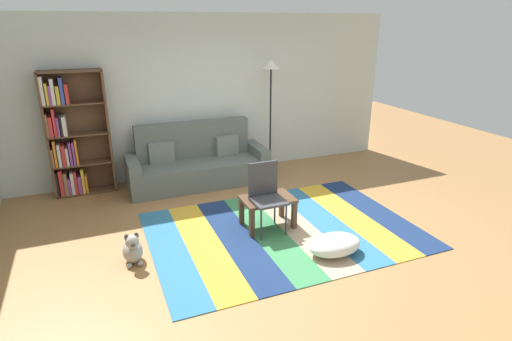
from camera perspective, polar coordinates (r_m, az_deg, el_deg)
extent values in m
plane|color=#9E7042|center=(5.42, 1.67, -8.43)|extent=(14.00, 14.00, 0.00)
cube|color=silver|center=(7.28, -6.47, 10.15)|extent=(6.80, 0.10, 2.70)
cube|color=teal|center=(5.07, -11.76, -11.03)|extent=(0.42, 2.39, 0.01)
cube|color=gold|center=(5.14, -7.08, -10.26)|extent=(0.42, 2.39, 0.01)
cube|color=navy|center=(5.24, -2.58, -9.44)|extent=(0.42, 2.39, 0.01)
cube|color=#387F4C|center=(5.38, 1.70, -8.62)|extent=(0.42, 2.39, 0.01)
cube|color=tan|center=(5.55, 5.72, -7.79)|extent=(0.42, 2.39, 0.01)
cube|color=teal|center=(5.74, 9.48, -6.98)|extent=(0.42, 2.39, 0.01)
cube|color=gold|center=(5.95, 12.98, -6.20)|extent=(0.42, 2.39, 0.01)
cube|color=navy|center=(6.19, 16.20, -5.45)|extent=(0.42, 2.39, 0.01)
cube|color=#59605B|center=(6.91, -7.86, -0.33)|extent=(1.90, 0.80, 0.40)
cube|color=#59605B|center=(7.04, -8.68, 4.28)|extent=(1.90, 0.20, 0.60)
cube|color=#59605B|center=(6.73, -16.48, -0.84)|extent=(0.18, 0.80, 0.56)
cube|color=#59605B|center=(7.19, 0.14, 1.36)|extent=(0.18, 0.80, 0.56)
cube|color=slate|center=(6.86, -12.83, 2.38)|extent=(0.42, 0.19, 0.36)
cube|color=slate|center=(7.11, -4.07, 3.44)|extent=(0.42, 0.19, 0.36)
cube|color=brown|center=(6.88, -26.79, 4.15)|extent=(0.04, 0.28, 1.91)
cube|color=brown|center=(6.85, -19.61, 5.10)|extent=(0.04, 0.28, 1.91)
cube|color=brown|center=(6.98, -23.21, 4.89)|extent=(0.90, 0.01, 1.91)
cube|color=brown|center=(7.13, -22.19, -2.61)|extent=(0.86, 0.28, 0.02)
cube|color=brown|center=(6.98, -22.69, 0.94)|extent=(0.86, 0.28, 0.02)
cube|color=brown|center=(6.85, -23.21, 4.63)|extent=(0.86, 0.28, 0.02)
cube|color=brown|center=(6.76, -23.75, 8.44)|extent=(0.86, 0.28, 0.02)
cube|color=brown|center=(6.69, -24.31, 12.35)|extent=(0.86, 0.28, 0.02)
cube|color=black|center=(7.06, -25.61, -1.61)|extent=(0.03, 0.21, 0.38)
cube|color=red|center=(7.04, -25.20, -1.50)|extent=(0.05, 0.18, 0.40)
cube|color=#8C6647|center=(7.04, -24.68, -1.64)|extent=(0.05, 0.17, 0.35)
cube|color=purple|center=(7.07, -24.25, -1.88)|extent=(0.04, 0.21, 0.26)
cube|color=silver|center=(7.05, -23.92, -1.53)|extent=(0.05, 0.20, 0.34)
cube|color=red|center=(7.05, -23.54, -1.43)|extent=(0.04, 0.21, 0.35)
cube|color=purple|center=(7.08, -23.07, -1.61)|extent=(0.05, 0.26, 0.27)
cube|color=gold|center=(7.04, -22.70, -1.20)|extent=(0.04, 0.21, 0.39)
cube|color=orange|center=(7.06, -22.29, -1.54)|extent=(0.03, 0.22, 0.28)
cube|color=#8C6647|center=(6.91, -26.15, 1.57)|extent=(0.03, 0.17, 0.28)
cube|color=orange|center=(6.90, -25.89, 2.09)|extent=(0.03, 0.17, 0.40)
cube|color=silver|center=(6.91, -25.42, 1.92)|extent=(0.04, 0.19, 0.34)
cube|color=red|center=(6.94, -24.92, 2.00)|extent=(0.05, 0.25, 0.32)
cube|color=silver|center=(6.93, -24.51, 1.85)|extent=(0.03, 0.22, 0.28)
cube|color=purple|center=(6.90, -24.16, 2.18)|extent=(0.04, 0.20, 0.36)
cube|color=purple|center=(6.92, -23.79, 2.28)|extent=(0.03, 0.25, 0.36)
cube|color=orange|center=(6.91, -23.48, 2.46)|extent=(0.03, 0.23, 0.40)
cube|color=#8C6647|center=(6.82, -26.76, 5.59)|extent=(0.03, 0.22, 0.34)
cube|color=red|center=(6.82, -26.38, 5.49)|extent=(0.05, 0.23, 0.30)
cube|color=red|center=(6.79, -25.99, 5.98)|extent=(0.04, 0.21, 0.41)
cube|color=purple|center=(6.80, -25.57, 5.49)|extent=(0.03, 0.19, 0.28)
cube|color=black|center=(6.79, -25.26, 5.74)|extent=(0.03, 0.19, 0.33)
cube|color=silver|center=(6.81, -24.86, 5.66)|extent=(0.05, 0.24, 0.29)
cube|color=silver|center=(6.73, -27.35, 9.72)|extent=(0.05, 0.23, 0.41)
cube|color=gold|center=(6.74, -26.82, 9.41)|extent=(0.04, 0.25, 0.31)
cube|color=purple|center=(6.74, -26.47, 9.31)|extent=(0.03, 0.24, 0.28)
cube|color=silver|center=(6.70, -26.18, 9.72)|extent=(0.05, 0.19, 0.37)
cube|color=gold|center=(6.70, -25.60, 9.33)|extent=(0.05, 0.17, 0.26)
cube|color=#334CB2|center=(6.72, -25.18, 9.93)|extent=(0.05, 0.23, 0.38)
cube|color=red|center=(6.69, -24.60, 9.56)|extent=(0.05, 0.17, 0.29)
cube|color=#513826|center=(5.39, 1.62, -3.94)|extent=(0.67, 0.45, 0.04)
cube|color=#513826|center=(5.21, -0.57, -7.24)|extent=(0.06, 0.06, 0.37)
cube|color=#513826|center=(5.44, 5.27, -6.13)|extent=(0.06, 0.06, 0.37)
cube|color=#513826|center=(5.53, -2.01, -5.59)|extent=(0.06, 0.06, 0.37)
cube|color=#513826|center=(5.74, 3.56, -4.62)|extent=(0.06, 0.06, 0.37)
ellipsoid|color=white|center=(4.97, 10.77, -10.00)|extent=(0.64, 0.43, 0.23)
ellipsoid|color=#9E998E|center=(4.96, -16.61, -10.56)|extent=(0.22, 0.30, 0.26)
sphere|color=#9E998E|center=(4.78, -16.67, -9.36)|extent=(0.15, 0.15, 0.15)
ellipsoid|color=#474440|center=(4.73, -16.58, -9.81)|extent=(0.06, 0.07, 0.05)
ellipsoid|color=#474440|center=(4.77, -17.39, -8.79)|extent=(0.05, 0.04, 0.08)
ellipsoid|color=#474440|center=(4.78, -16.13, -8.61)|extent=(0.05, 0.04, 0.08)
sphere|color=#9E998E|center=(4.89, -17.02, -12.44)|extent=(0.06, 0.06, 0.06)
sphere|color=#9E998E|center=(4.90, -15.60, -12.24)|extent=(0.06, 0.06, 0.06)
cylinder|color=black|center=(7.53, 1.91, 0.05)|extent=(0.26, 0.26, 0.02)
cylinder|color=black|center=(7.27, 1.99, 6.81)|extent=(0.03, 0.03, 1.80)
cone|color=white|center=(7.11, 2.09, 14.43)|extent=(0.32, 0.32, 0.14)
cube|color=black|center=(5.32, 1.53, -3.93)|extent=(0.11, 0.15, 0.02)
cube|color=#38383D|center=(5.23, 1.72, -4.19)|extent=(0.40, 0.40, 0.03)
cube|color=#38383D|center=(5.29, 0.96, -1.07)|extent=(0.40, 0.03, 0.44)
cylinder|color=#38383D|center=(5.13, 0.71, -7.53)|extent=(0.02, 0.02, 0.42)
cylinder|color=#38383D|center=(5.25, 4.15, -6.86)|extent=(0.02, 0.02, 0.42)
cylinder|color=#38383D|center=(5.41, -0.70, -5.99)|extent=(0.02, 0.02, 0.42)
cylinder|color=#38383D|center=(5.53, 2.60, -5.40)|extent=(0.02, 0.02, 0.42)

